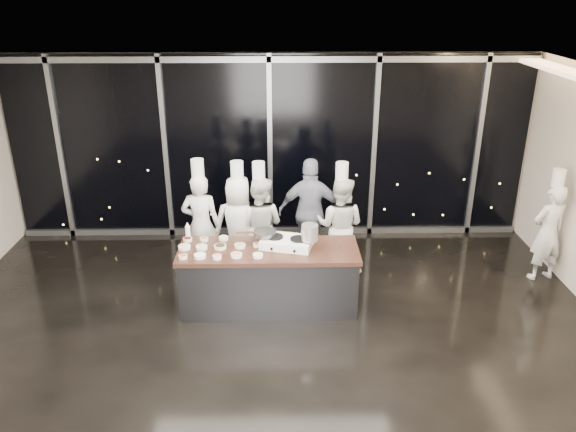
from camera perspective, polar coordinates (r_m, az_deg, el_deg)
name	(u,v)px	position (r m, az deg, el deg)	size (l,w,h in m)	color
ground	(268,343)	(7.35, -2.00, -12.79)	(9.00, 9.00, 0.00)	black
room_shell	(281,176)	(6.31, -0.68, 4.04)	(9.02, 7.02, 3.21)	beige
window_wall	(270,148)	(9.78, -1.84, 6.89)	(8.90, 0.11, 3.20)	black
demo_counter	(269,278)	(7.87, -1.95, -6.28)	(2.46, 0.86, 0.90)	#333338
stove	(287,242)	(7.70, -0.13, -2.68)	(0.77, 0.58, 0.14)	white
frying_pan	(264,233)	(7.74, -2.42, -1.70)	(0.58, 0.39, 0.05)	slate
stock_pot	(310,232)	(7.54, 2.22, -1.68)	(0.22, 0.22, 0.22)	#B7B7BA
prep_bowls	(215,248)	(7.68, -7.40, -3.28)	(1.16, 0.71, 0.05)	white
squeeze_bottle	(188,231)	(8.02, -10.15, -1.52)	(0.07, 0.07, 0.26)	white
chef_far_left	(201,224)	(8.69, -8.82, -0.77)	(0.63, 0.44, 1.87)	silver
chef_left	(239,225)	(8.64, -5.00, -0.92)	(0.80, 0.53, 1.83)	silver
chef_center	(260,225)	(8.66, -2.89, -0.89)	(0.92, 0.81, 1.81)	silver
guest	(311,212)	(8.91, 2.35, 0.40)	(1.07, 0.53, 1.76)	#131D34
chef_right	(340,225)	(8.68, 5.29, -0.92)	(0.93, 0.83, 1.80)	silver
chef_side	(548,231)	(9.32, 24.89, -1.40)	(0.64, 0.51, 1.77)	silver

